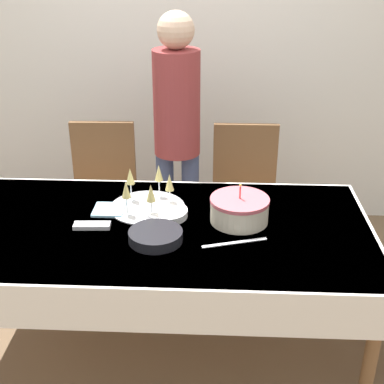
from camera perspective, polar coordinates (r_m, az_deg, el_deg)
name	(u,v)px	position (r m, az deg, el deg)	size (l,w,h in m)	color
ground_plane	(163,352)	(2.97, -3.13, -16.70)	(12.00, 12.00, 0.00)	brown
wall_back	(181,39)	(3.90, -1.15, 16.02)	(8.00, 0.05, 2.70)	silver
dining_table	(160,244)	(2.57, -3.48, -5.57)	(2.00, 1.01, 0.77)	silver
dining_chair_far_left	(103,193)	(3.42, -9.45, -0.10)	(0.43, 0.43, 0.97)	brown
dining_chair_far_right	(244,196)	(3.35, 5.61, -0.42)	(0.42, 0.42, 0.97)	brown
birthday_cake	(239,210)	(2.53, 5.07, -1.89)	(0.28, 0.28, 0.19)	beige
champagne_tray	(147,195)	(2.66, -4.79, -0.36)	(0.38, 0.38, 0.18)	silver
plate_stack_main	(155,236)	(2.39, -4.00, -4.70)	(0.24, 0.24, 0.05)	black
plate_stack_dessert	(166,213)	(2.59, -2.74, -2.25)	(0.21, 0.21, 0.03)	white
cake_knife	(235,243)	(2.38, 4.56, -5.42)	(0.29, 0.11, 0.00)	silver
fork_pile	(92,226)	(2.54, -10.62, -3.54)	(0.17, 0.07, 0.02)	silver
napkin_pile	(109,210)	(2.67, -8.85, -1.88)	(0.15, 0.15, 0.01)	#8CC6E0
person_standing	(177,123)	(3.24, -1.62, 7.40)	(0.28, 0.28, 1.63)	#3F4C72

